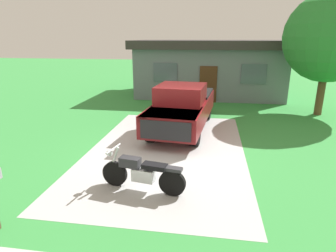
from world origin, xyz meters
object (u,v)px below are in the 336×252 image
object	(u,v)px
motorcycle	(142,173)
pickup_truck	(183,106)
neighbor_house	(209,67)
shade_tree	(330,37)

from	to	relation	value
motorcycle	pickup_truck	xyz separation A→B (m)	(0.49, 5.23, 0.48)
pickup_truck	neighbor_house	size ratio (longest dim) A/B	0.60
neighbor_house	shade_tree	bearing A→B (deg)	-39.47
motorcycle	pickup_truck	size ratio (longest dim) A/B	0.38
shade_tree	neighbor_house	distance (m)	7.35
pickup_truck	neighbor_house	xyz separation A→B (m)	(0.94, 7.77, 0.84)
motorcycle	shade_tree	distance (m)	11.39
shade_tree	neighbor_house	xyz separation A→B (m)	(-5.48, 4.52, -1.88)
motorcycle	shade_tree	world-z (taller)	shade_tree
shade_tree	neighbor_house	size ratio (longest dim) A/B	0.60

